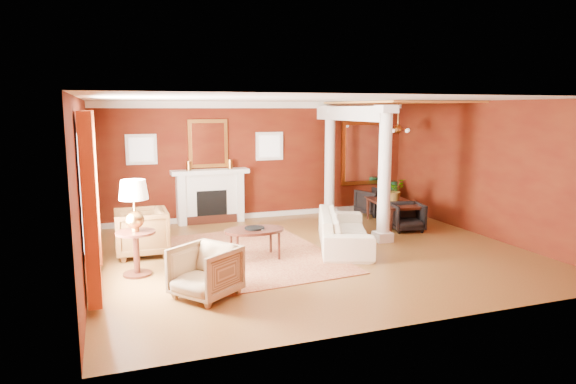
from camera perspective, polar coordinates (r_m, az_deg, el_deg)
name	(u,v)px	position (r m, az deg, el deg)	size (l,w,h in m)	color
ground	(313,253)	(9.91, 2.75, -6.75)	(8.00, 8.00, 0.00)	brown
room_shell	(313,147)	(9.55, 2.84, 4.97)	(8.04, 7.04, 2.92)	#5C200C
fireplace	(210,196)	(12.51, -8.61, -0.44)	(1.85, 0.42, 1.29)	white
overmantel_mirror	(208,144)	(12.50, -8.87, 5.34)	(0.95, 0.07, 1.15)	gold
flank_window_left	(141,149)	(12.32, -15.99, 4.57)	(0.70, 0.07, 0.70)	white
flank_window_right	(269,146)	(12.90, -2.07, 5.12)	(0.70, 0.07, 0.70)	white
left_window	(90,196)	(8.30, -21.12, -0.43)	(0.21, 2.55, 2.60)	white
column_front	(385,173)	(10.63, 10.68, 2.06)	(0.36, 0.36, 2.80)	white
column_back	(330,161)	(13.02, 4.67, 3.48)	(0.36, 0.36, 2.80)	white
header_beam	(350,113)	(11.96, 6.94, 8.66)	(0.30, 3.20, 0.32)	white
amber_ceiling	(398,102)	(12.39, 12.11, 9.70)	(2.30, 3.40, 0.04)	#EA9B44
dining_mirror	(364,153)	(13.94, 8.41, 4.30)	(1.30, 0.07, 1.70)	gold
chandelier	(398,129)	(12.47, 12.09, 6.84)	(0.60, 0.62, 0.75)	#A97535
crown_trim	(260,105)	(12.79, -3.18, 9.65)	(8.00, 0.08, 0.16)	white
base_trim	(261,215)	(13.06, -3.07, -2.55)	(8.00, 0.08, 0.12)	white
rug	(248,254)	(9.79, -4.45, -6.91)	(2.90, 3.86, 0.02)	maroon
sofa	(344,224)	(10.26, 6.27, -3.54)	(2.39, 0.70, 0.93)	white
armchair_leopard	(141,230)	(9.99, -16.01, -4.10)	(0.94, 0.88, 0.97)	black
armchair_stripe	(205,269)	(7.63, -9.18, -8.46)	(0.82, 0.77, 0.85)	tan
coffee_table	(255,232)	(9.41, -3.74, -4.41)	(1.11, 1.11, 0.56)	black
coffee_book	(253,223)	(9.35, -3.88, -3.47)	(0.17, 0.02, 0.24)	black
side_table	(134,211)	(8.71, -16.69, -2.01)	(0.64, 0.64, 1.60)	black
dining_table	(395,206)	(12.39, 11.79, -1.57)	(1.60, 0.56, 0.89)	black
dining_chair_near	(407,215)	(11.86, 13.06, -2.55)	(0.69, 0.64, 0.71)	black
dining_chair_far	(373,201)	(13.47, 9.47, -0.95)	(0.72, 0.68, 0.74)	black
green_urn	(391,200)	(13.97, 11.39, -0.84)	(0.35, 0.35, 0.83)	#154323
potted_plant	(395,179)	(12.33, 11.76, 1.46)	(0.49, 0.54, 0.42)	#26591E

